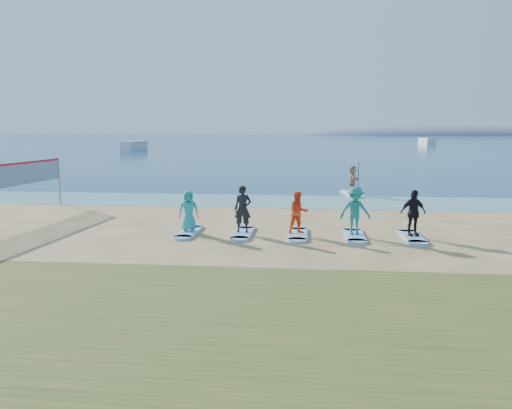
# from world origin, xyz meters

# --- Properties ---
(ground) EXTENTS (600.00, 600.00, 0.00)m
(ground) POSITION_xyz_m (0.00, 0.00, 0.00)
(ground) COLOR tan
(ground) RESTS_ON ground
(shallow_water) EXTENTS (600.00, 600.00, 0.00)m
(shallow_water) POSITION_xyz_m (0.00, 10.50, 0.01)
(shallow_water) COLOR teal
(shallow_water) RESTS_ON ground
(ocean) EXTENTS (600.00, 600.00, 0.00)m
(ocean) POSITION_xyz_m (0.00, 160.00, 0.01)
(ocean) COLOR navy
(ocean) RESTS_ON ground
(island_ridge) EXTENTS (220.00, 56.00, 18.00)m
(island_ridge) POSITION_xyz_m (95.00, 300.00, 0.00)
(island_ridge) COLOR slate
(island_ridge) RESTS_ON ground
(volleyball_net) EXTENTS (0.71, 9.07, 2.50)m
(volleyball_net) POSITION_xyz_m (-10.95, 3.68, 1.90)
(volleyball_net) COLOR gray
(volleyball_net) RESTS_ON ground
(paddleboard) EXTENTS (1.32, 3.08, 0.12)m
(paddleboard) POSITION_xyz_m (5.25, 13.58, 0.06)
(paddleboard) COLOR silver
(paddleboard) RESTS_ON ground
(paddleboarder) EXTENTS (0.61, 1.59, 1.68)m
(paddleboarder) POSITION_xyz_m (5.25, 13.58, 0.96)
(paddleboarder) COLOR tan
(paddleboarder) RESTS_ON paddleboard
(boat_offshore_a) EXTENTS (2.82, 7.39, 1.73)m
(boat_offshore_a) POSITION_xyz_m (-29.04, 72.05, 0.00)
(boat_offshore_a) COLOR silver
(boat_offshore_a) RESTS_ON ground
(boat_offshore_b) EXTENTS (3.37, 5.53, 1.69)m
(boat_offshore_b) POSITION_xyz_m (32.10, 111.09, 0.00)
(boat_offshore_b) COLOR silver
(boat_offshore_b) RESTS_ON ground
(surfboard_0) EXTENTS (0.70, 2.20, 0.09)m
(surfboard_0) POSITION_xyz_m (-2.05, 1.58, 0.04)
(surfboard_0) COLOR #8FC0DD
(surfboard_0) RESTS_ON ground
(student_0) EXTENTS (0.87, 0.67, 1.58)m
(student_0) POSITION_xyz_m (-2.05, 1.58, 0.88)
(student_0) COLOR teal
(student_0) RESTS_ON surfboard_0
(surfboard_1) EXTENTS (0.70, 2.20, 0.09)m
(surfboard_1) POSITION_xyz_m (0.06, 1.58, 0.04)
(surfboard_1) COLOR #8FC0DD
(surfboard_1) RESTS_ON ground
(student_1) EXTENTS (0.66, 0.45, 1.79)m
(student_1) POSITION_xyz_m (0.06, 1.58, 0.99)
(student_1) COLOR black
(student_1) RESTS_ON surfboard_1
(surfboard_2) EXTENTS (0.70, 2.20, 0.09)m
(surfboard_2) POSITION_xyz_m (2.18, 1.58, 0.04)
(surfboard_2) COLOR #8FC0DD
(surfboard_2) RESTS_ON ground
(student_2) EXTENTS (0.92, 0.82, 1.59)m
(student_2) POSITION_xyz_m (2.18, 1.58, 0.89)
(student_2) COLOR #F64619
(student_2) RESTS_ON surfboard_2
(surfboard_3) EXTENTS (0.70, 2.20, 0.09)m
(surfboard_3) POSITION_xyz_m (4.29, 1.58, 0.04)
(surfboard_3) COLOR #8FC0DD
(surfboard_3) RESTS_ON ground
(student_3) EXTENTS (1.25, 0.83, 1.80)m
(student_3) POSITION_xyz_m (4.29, 1.58, 0.99)
(student_3) COLOR #1A807B
(student_3) RESTS_ON surfboard_3
(surfboard_4) EXTENTS (0.70, 2.20, 0.09)m
(surfboard_4) POSITION_xyz_m (6.41, 1.58, 0.04)
(surfboard_4) COLOR #8FC0DD
(surfboard_4) RESTS_ON ground
(student_4) EXTENTS (1.08, 0.69, 1.71)m
(student_4) POSITION_xyz_m (6.41, 1.58, 0.95)
(student_4) COLOR black
(student_4) RESTS_ON surfboard_4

